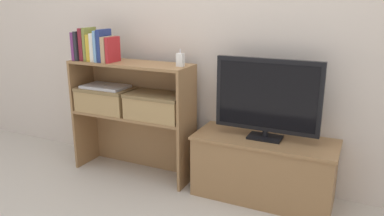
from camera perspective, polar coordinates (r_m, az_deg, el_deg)
The scene contains 20 objects.
ground_plane at distance 2.72m, azimuth -1.36°, elevation -12.81°, with size 16.00×16.00×0.00m, color #BCB2A3.
wall_back at distance 2.76m, azimuth 2.36°, elevation 13.66°, with size 10.00×0.05×2.40m.
tv_stand at distance 2.62m, azimuth 10.79°, elevation -8.99°, with size 0.94×0.39×0.43m.
tv at distance 2.45m, azimuth 11.39°, elevation 1.62°, with size 0.69×0.14×0.53m.
bookshelf_lower_tier at distance 3.00m, azimuth -8.28°, elevation -3.81°, with size 0.95×0.29×0.48m.
bookshelf_upper_tier at distance 2.88m, azimuth -8.66°, elevation 4.34°, with size 0.95×0.29×0.39m.
book_plum at distance 3.02m, azimuth -16.85°, elevation 9.07°, with size 0.03×0.15×0.21m.
book_charcoal at distance 3.00m, azimuth -16.40°, elevation 9.13°, with size 0.03×0.16×0.22m.
book_maroon at distance 2.98m, azimuth -15.86°, elevation 9.35°, with size 0.03×0.13×0.24m.
book_olive at distance 2.95m, azimuth -15.32°, elevation 9.39°, with size 0.02×0.14×0.25m.
book_mustard at distance 2.94m, azimuth -14.79°, elevation 8.91°, with size 0.03×0.14×0.20m.
book_ivory at distance 2.91m, azimuth -14.23°, elevation 8.99°, with size 0.03×0.15×0.21m.
book_skyblue at distance 2.89m, azimuth -13.70°, elevation 9.18°, with size 0.02×0.16×0.23m.
book_navy at distance 2.87m, azimuth -13.23°, elevation 9.25°, with size 0.03×0.15×0.24m.
book_tan at distance 2.85m, azimuth -12.56°, elevation 8.74°, with size 0.04×0.16×0.19m.
book_crimson at distance 2.83m, azimuth -11.98°, elevation 8.69°, with size 0.02×0.16×0.18m.
baby_monitor at distance 2.59m, azimuth -1.80°, elevation 7.34°, with size 0.05×0.03×0.12m.
storage_basket_left at distance 2.99m, azimuth -12.95°, elevation 1.51°, with size 0.43×0.26×0.18m.
storage_basket_right at distance 2.73m, azimuth -5.39°, elevation 0.52°, with size 0.43×0.26×0.18m.
laptop at distance 2.96m, azimuth -13.06°, elevation 3.22°, with size 0.34×0.21×0.02m.
Camera 1 is at (1.08, -2.13, 1.31)m, focal length 35.00 mm.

